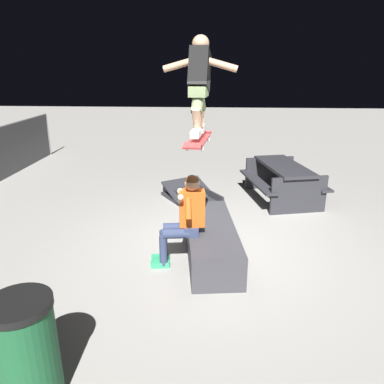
{
  "coord_description": "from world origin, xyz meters",
  "views": [
    {
      "loc": [
        -5.01,
        0.07,
        2.66
      ],
      "look_at": [
        -0.43,
        0.35,
        1.07
      ],
      "focal_mm": 34.1,
      "sensor_mm": 36.0,
      "label": 1
    }
  ],
  "objects_px": {
    "skateboard": "(198,140)",
    "kicker_ramp": "(192,196)",
    "ledge_box_main": "(211,240)",
    "person_sitting_on_ledge": "(184,216)",
    "skater_airborne": "(199,81)",
    "trash_bin": "(26,352)",
    "picnic_table_back": "(283,177)"
  },
  "relations": [
    {
      "from": "person_sitting_on_ledge",
      "to": "picnic_table_back",
      "type": "distance_m",
      "value": 3.29
    },
    {
      "from": "skateboard",
      "to": "picnic_table_back",
      "type": "bearing_deg",
      "value": -29.03
    },
    {
      "from": "skateboard",
      "to": "kicker_ramp",
      "type": "relative_size",
      "value": 0.73
    },
    {
      "from": "person_sitting_on_ledge",
      "to": "skater_airborne",
      "type": "distance_m",
      "value": 1.79
    },
    {
      "from": "person_sitting_on_ledge",
      "to": "skater_airborne",
      "type": "xyz_separation_m",
      "value": [
        -0.13,
        -0.2,
        1.77
      ]
    },
    {
      "from": "skateboard",
      "to": "picnic_table_back",
      "type": "relative_size",
      "value": 0.53
    },
    {
      "from": "picnic_table_back",
      "to": "ledge_box_main",
      "type": "bearing_deg",
      "value": 149.41
    },
    {
      "from": "skater_airborne",
      "to": "skateboard",
      "type": "bearing_deg",
      "value": 173.87
    },
    {
      "from": "trash_bin",
      "to": "kicker_ramp",
      "type": "bearing_deg",
      "value": -11.69
    },
    {
      "from": "person_sitting_on_ledge",
      "to": "skateboard",
      "type": "height_order",
      "value": "skateboard"
    },
    {
      "from": "kicker_ramp",
      "to": "ledge_box_main",
      "type": "bearing_deg",
      "value": -169.74
    },
    {
      "from": "skateboard",
      "to": "skater_airborne",
      "type": "height_order",
      "value": "skater_airborne"
    },
    {
      "from": "skateboard",
      "to": "kicker_ramp",
      "type": "height_order",
      "value": "skateboard"
    },
    {
      "from": "skateboard",
      "to": "ledge_box_main",
      "type": "bearing_deg",
      "value": -20.05
    },
    {
      "from": "ledge_box_main",
      "to": "kicker_ramp",
      "type": "xyz_separation_m",
      "value": [
        2.37,
        0.43,
        -0.17
      ]
    },
    {
      "from": "skater_airborne",
      "to": "trash_bin",
      "type": "bearing_deg",
      "value": 149.32
    },
    {
      "from": "skater_airborne",
      "to": "kicker_ramp",
      "type": "xyz_separation_m",
      "value": [
        2.78,
        0.26,
        -2.43
      ]
    },
    {
      "from": "skateboard",
      "to": "trash_bin",
      "type": "xyz_separation_m",
      "value": [
        -2.12,
        1.28,
        -1.32
      ]
    },
    {
      "from": "kicker_ramp",
      "to": "skateboard",
      "type": "bearing_deg",
      "value": -174.8
    },
    {
      "from": "ledge_box_main",
      "to": "person_sitting_on_ledge",
      "type": "bearing_deg",
      "value": 127.59
    },
    {
      "from": "picnic_table_back",
      "to": "trash_bin",
      "type": "height_order",
      "value": "trash_bin"
    },
    {
      "from": "person_sitting_on_ledge",
      "to": "skater_airborne",
      "type": "height_order",
      "value": "skater_airborne"
    },
    {
      "from": "skater_airborne",
      "to": "kicker_ramp",
      "type": "height_order",
      "value": "skater_airborne"
    },
    {
      "from": "person_sitting_on_ledge",
      "to": "kicker_ramp",
      "type": "distance_m",
      "value": 2.73
    },
    {
      "from": "skateboard",
      "to": "picnic_table_back",
      "type": "height_order",
      "value": "skateboard"
    },
    {
      "from": "ledge_box_main",
      "to": "trash_bin",
      "type": "xyz_separation_m",
      "value": [
        -2.58,
        1.45,
        0.25
      ]
    },
    {
      "from": "ledge_box_main",
      "to": "skateboard",
      "type": "bearing_deg",
      "value": 159.95
    },
    {
      "from": "person_sitting_on_ledge",
      "to": "trash_bin",
      "type": "bearing_deg",
      "value": 154.7
    },
    {
      "from": "ledge_box_main",
      "to": "kicker_ramp",
      "type": "height_order",
      "value": "ledge_box_main"
    },
    {
      "from": "kicker_ramp",
      "to": "picnic_table_back",
      "type": "xyz_separation_m",
      "value": [
        0.09,
        -1.88,
        0.43
      ]
    },
    {
      "from": "person_sitting_on_ledge",
      "to": "kicker_ramp",
      "type": "relative_size",
      "value": 0.91
    },
    {
      "from": "skater_airborne",
      "to": "kicker_ramp",
      "type": "relative_size",
      "value": 0.79
    }
  ]
}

